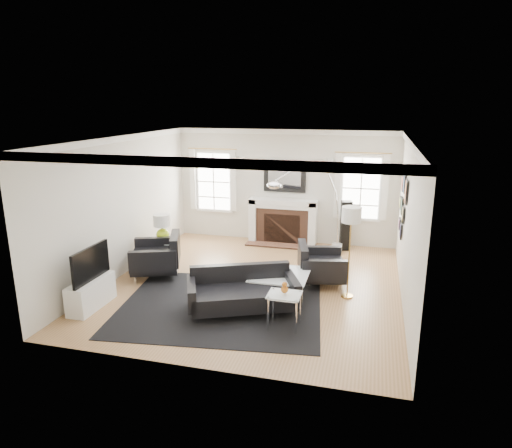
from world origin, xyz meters
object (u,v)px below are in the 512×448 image
(coffee_table, at_px, (280,276))
(arc_floor_lamp, at_px, (308,207))
(sofa, at_px, (242,292))
(armchair_left, at_px, (159,257))
(fireplace, at_px, (283,222))
(armchair_right, at_px, (319,266))
(gourd_lamp, at_px, (162,226))

(coffee_table, relative_size, arc_floor_lamp, 0.46)
(sofa, height_order, armchair_left, armchair_left)
(fireplace, relative_size, armchair_right, 1.50)
(armchair_left, distance_m, coffee_table, 2.64)
(arc_floor_lamp, bearing_deg, armchair_right, -72.66)
(armchair_right, bearing_deg, sofa, -125.90)
(fireplace, xyz_separation_m, arc_floor_lamp, (0.75, -0.97, 0.65))
(fireplace, bearing_deg, gourd_lamp, -135.19)
(sofa, xyz_separation_m, gourd_lamp, (-2.30, 1.76, 0.55))
(armchair_right, distance_m, gourd_lamp, 3.45)
(gourd_lamp, bearing_deg, fireplace, 44.81)
(gourd_lamp, bearing_deg, sofa, -37.44)
(armchair_right, bearing_deg, coffee_table, -125.17)
(coffee_table, relative_size, gourd_lamp, 1.71)
(armchair_left, bearing_deg, fireplace, 54.70)
(sofa, relative_size, coffee_table, 1.99)
(armchair_left, relative_size, arc_floor_lamp, 0.59)
(armchair_left, xyz_separation_m, gourd_lamp, (-0.20, 0.63, 0.48))
(armchair_right, height_order, gourd_lamp, gourd_lamp)
(fireplace, relative_size, gourd_lamp, 2.89)
(sofa, relative_size, arc_floor_lamp, 0.91)
(sofa, bearing_deg, armchair_left, 151.73)
(sofa, bearing_deg, coffee_table, 53.23)
(armchair_right, relative_size, coffee_table, 1.12)
(armchair_left, distance_m, arc_floor_lamp, 3.40)
(sofa, relative_size, gourd_lamp, 3.41)
(sofa, xyz_separation_m, arc_floor_lamp, (0.65, 2.98, 0.87))
(sofa, relative_size, armchair_right, 1.77)
(fireplace, xyz_separation_m, armchair_right, (1.20, -2.42, -0.18))
(sofa, height_order, gourd_lamp, gourd_lamp)
(armchair_left, xyz_separation_m, armchair_right, (3.20, 0.40, -0.03))
(armchair_left, height_order, coffee_table, armchair_left)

